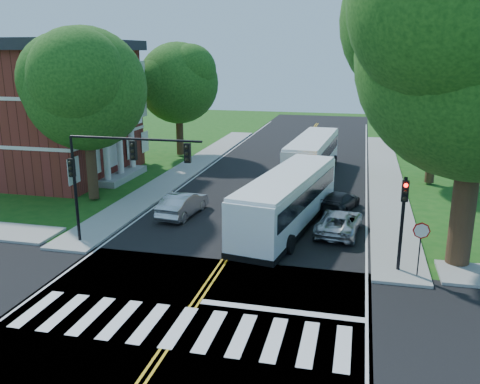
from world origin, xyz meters
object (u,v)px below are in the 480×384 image
(hatchback, at_px, (183,204))
(dark_sedan, at_px, (339,201))
(suv, at_px, (339,222))
(signal_ne, at_px, (403,212))
(bus_follow, at_px, (312,155))
(bus_lead, at_px, (288,199))
(signal_nw, at_px, (114,165))

(hatchback, distance_m, dark_sedan, 10.03)
(dark_sedan, bearing_deg, suv, 108.83)
(signal_ne, xyz_separation_m, hatchback, (-12.56, 5.72, -2.20))
(signal_ne, xyz_separation_m, bus_follow, (-5.82, 18.36, -1.28))
(bus_lead, xyz_separation_m, dark_sedan, (2.79, 4.07, -1.08))
(signal_ne, distance_m, hatchback, 13.97)
(signal_nw, relative_size, suv, 1.51)
(suv, bearing_deg, signal_ne, 128.27)
(bus_lead, relative_size, bus_follow, 1.02)
(signal_ne, distance_m, dark_sedan, 9.92)
(suv, distance_m, dark_sedan, 4.38)
(bus_lead, height_order, dark_sedan, bus_lead)
(signal_nw, xyz_separation_m, signal_ne, (14.06, 0.01, -1.41))
(signal_ne, distance_m, bus_lead, 7.88)
(signal_nw, bearing_deg, bus_follow, 65.86)
(signal_ne, height_order, bus_follow, signal_ne)
(suv, bearing_deg, bus_lead, 0.52)
(bus_follow, distance_m, hatchback, 14.36)
(bus_lead, relative_size, suv, 2.66)
(signal_nw, bearing_deg, dark_sedan, 39.87)
(signal_nw, xyz_separation_m, dark_sedan, (10.93, 9.13, -3.76))
(bus_lead, relative_size, hatchback, 2.78)
(bus_follow, height_order, hatchback, bus_follow)
(hatchback, xyz_separation_m, suv, (9.62, -0.98, -0.09))
(signal_nw, relative_size, signal_ne, 1.62)
(suv, bearing_deg, bus_follow, -71.62)
(signal_ne, xyz_separation_m, bus_lead, (-5.92, 5.05, -1.27))
(bus_follow, xyz_separation_m, hatchback, (-6.74, -12.64, -0.92))
(bus_follow, xyz_separation_m, suv, (2.88, -13.63, -1.01))
(hatchback, xyz_separation_m, dark_sedan, (9.43, 3.40, -0.14))
(bus_follow, relative_size, hatchback, 2.73)
(bus_lead, distance_m, bus_follow, 13.32)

